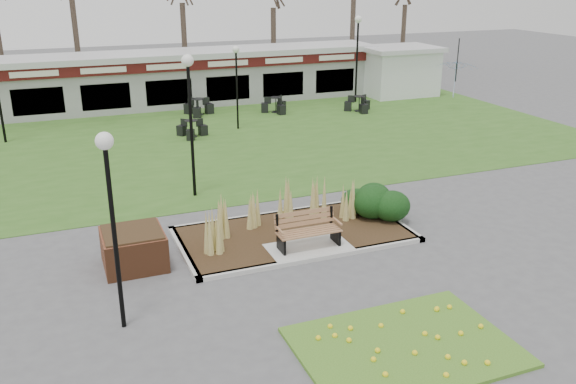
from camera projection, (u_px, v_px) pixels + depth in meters
name	position (u px, v px, depth m)	size (l,w,h in m)	color
ground	(311.00, 253.00, 16.00)	(100.00, 100.00, 0.00)	#515154
lawn	(200.00, 141.00, 26.48)	(34.00, 16.00, 0.02)	#325E1D
flower_bed	(405.00, 345.00, 11.96)	(4.20, 3.00, 0.16)	#386C1E
planting_bed	(333.00, 216.00, 17.49)	(6.75, 3.40, 1.27)	#302513
park_bench	(307.00, 229.00, 16.02)	(1.70, 0.66, 0.93)	#956543
brick_planter	(134.00, 248.00, 15.19)	(1.50, 1.50, 0.95)	brown
food_pavilion	(163.00, 79.00, 32.93)	(24.60, 3.40, 2.90)	#969699
service_hut	(398.00, 70.00, 35.89)	(4.40, 3.40, 2.83)	white
lamp_post_near_left	(110.00, 189.00, 11.69)	(0.35, 0.35, 4.18)	black
lamp_post_mid_left	(189.00, 95.00, 18.95)	(0.38, 0.38, 4.60)	black
lamp_post_mid_right	(236.00, 69.00, 27.58)	(0.32, 0.32, 3.82)	black
lamp_post_far_right	(358.00, 40.00, 33.19)	(0.39, 0.39, 4.71)	black
bistro_set_a	(192.00, 131.00, 27.04)	(1.34, 1.39, 0.75)	black
bistro_set_b	(276.00, 107.00, 31.71)	(1.48, 1.39, 0.79)	black
bistro_set_c	(359.00, 106.00, 31.96)	(1.50, 1.34, 0.80)	black
bistro_set_d	(198.00, 110.00, 31.14)	(1.48, 1.55, 0.84)	black
patio_umbrella	(456.00, 79.00, 31.58)	(2.64, 2.66, 2.65)	black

